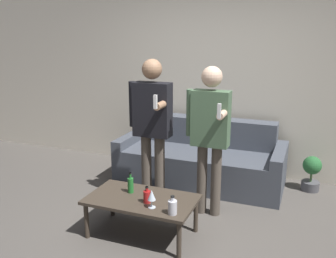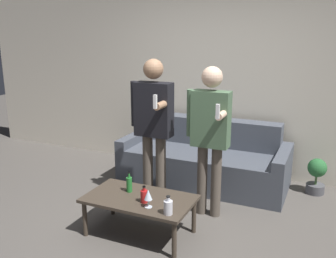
{
  "view_description": "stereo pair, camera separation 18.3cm",
  "coord_description": "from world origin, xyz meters",
  "views": [
    {
      "loc": [
        1.26,
        -2.9,
        1.93
      ],
      "look_at": [
        -0.1,
        0.57,
        0.95
      ],
      "focal_mm": 40.0,
      "sensor_mm": 36.0,
      "label": 1
    },
    {
      "loc": [
        1.43,
        -2.83,
        1.93
      ],
      "look_at": [
        -0.1,
        0.57,
        0.95
      ],
      "focal_mm": 40.0,
      "sensor_mm": 36.0,
      "label": 2
    }
  ],
  "objects": [
    {
      "name": "ground_plane",
      "position": [
        0.0,
        0.0,
        0.0
      ],
      "size": [
        16.0,
        16.0,
        0.0
      ],
      "primitive_type": "plane",
      "color": "#514C47"
    },
    {
      "name": "coffee_table",
      "position": [
        -0.17,
        0.06,
        0.35
      ],
      "size": [
        1.04,
        0.59,
        0.39
      ],
      "color": "#3D3328",
      "rests_on": "ground_plane"
    },
    {
      "name": "wine_glass_near",
      "position": [
        0.0,
        -0.09,
        0.5
      ],
      "size": [
        0.07,
        0.07,
        0.17
      ],
      "color": "silver",
      "rests_on": "coffee_table"
    },
    {
      "name": "wall_back",
      "position": [
        0.0,
        2.1,
        1.35
      ],
      "size": [
        8.0,
        0.06,
        2.7
      ],
      "color": "beige",
      "rests_on": "ground_plane"
    },
    {
      "name": "bottle_dark",
      "position": [
        -0.33,
        0.14,
        0.47
      ],
      "size": [
        0.06,
        0.06,
        0.21
      ],
      "color": "#23752D",
      "rests_on": "coffee_table"
    },
    {
      "name": "person_standing_right",
      "position": [
        0.3,
        0.73,
        0.95
      ],
      "size": [
        0.46,
        0.41,
        1.59
      ],
      "color": "brown",
      "rests_on": "ground_plane"
    },
    {
      "name": "potted_plant",
      "position": [
        1.33,
        1.78,
        0.24
      ],
      "size": [
        0.23,
        0.23,
        0.44
      ],
      "color": "#4C4C51",
      "rests_on": "ground_plane"
    },
    {
      "name": "bottle_orange",
      "position": [
        0.22,
        -0.13,
        0.46
      ],
      "size": [
        0.08,
        0.08,
        0.17
      ],
      "color": "silver",
      "rests_on": "coffee_table"
    },
    {
      "name": "couch",
      "position": [
        -0.03,
        1.58,
        0.29
      ],
      "size": [
        2.12,
        0.89,
        0.8
      ],
      "color": "#474C56",
      "rests_on": "ground_plane"
    },
    {
      "name": "person_standing_left",
      "position": [
        -0.37,
        0.77,
        0.97
      ],
      "size": [
        0.49,
        0.42,
        1.64
      ],
      "color": "brown",
      "rests_on": "ground_plane"
    },
    {
      "name": "bottle_green",
      "position": [
        -0.08,
        -0.01,
        0.45
      ],
      "size": [
        0.07,
        0.07,
        0.16
      ],
      "color": "#B21E1E",
      "rests_on": "coffee_table"
    }
  ]
}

